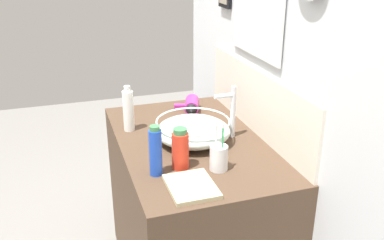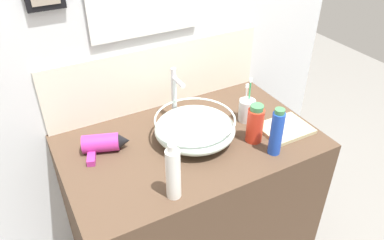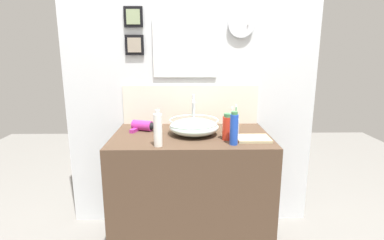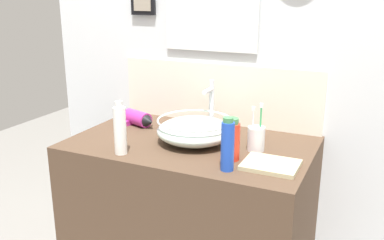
% 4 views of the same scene
% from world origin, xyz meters
% --- Properties ---
extents(vanity_counter, '(1.04, 0.64, 0.82)m').
position_xyz_m(vanity_counter, '(0.00, 0.00, 0.41)').
color(vanity_counter, '#4C3828').
rests_on(vanity_counter, ground).
extents(back_panel, '(1.90, 0.10, 2.51)m').
position_xyz_m(back_panel, '(-0.00, 0.35, 1.26)').
color(back_panel, silver).
rests_on(back_panel, ground).
extents(glass_bowl_sink, '(0.33, 0.33, 0.10)m').
position_xyz_m(glass_bowl_sink, '(0.02, 0.00, 0.88)').
color(glass_bowl_sink, silver).
rests_on(glass_bowl_sink, vanity_counter).
extents(faucet, '(0.02, 0.10, 0.24)m').
position_xyz_m(faucet, '(0.02, 0.18, 0.96)').
color(faucet, silver).
rests_on(faucet, vanity_counter).
extents(hair_drier, '(0.20, 0.14, 0.07)m').
position_xyz_m(hair_drier, '(-0.33, 0.10, 0.86)').
color(hair_drier, '#B22D8C').
rests_on(hair_drier, vanity_counter).
extents(toothbrush_cup, '(0.07, 0.07, 0.20)m').
position_xyz_m(toothbrush_cup, '(0.29, 0.02, 0.88)').
color(toothbrush_cup, silver).
rests_on(toothbrush_cup, vanity_counter).
extents(soap_dispenser, '(0.05, 0.05, 0.22)m').
position_xyz_m(soap_dispenser, '(-0.20, -0.25, 0.92)').
color(soap_dispenser, white).
rests_on(soap_dispenser, vanity_counter).
extents(spray_bottle, '(0.07, 0.07, 0.17)m').
position_xyz_m(spray_bottle, '(0.23, -0.12, 0.90)').
color(spray_bottle, red).
rests_on(spray_bottle, vanity_counter).
extents(shampoo_bottle, '(0.05, 0.05, 0.20)m').
position_xyz_m(shampoo_bottle, '(0.25, -0.22, 0.92)').
color(shampoo_bottle, blue).
rests_on(shampoo_bottle, vanity_counter).
extents(hand_towel, '(0.20, 0.17, 0.02)m').
position_xyz_m(hand_towel, '(0.39, -0.13, 0.83)').
color(hand_towel, tan).
rests_on(hand_towel, vanity_counter).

